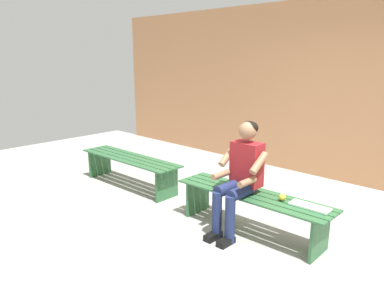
{
  "coord_description": "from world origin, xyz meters",
  "views": [
    {
      "loc": [
        -2.19,
        3.27,
        1.94
      ],
      "look_at": [
        0.79,
        0.15,
        0.81
      ],
      "focal_mm": 34.56,
      "sensor_mm": 36.0,
      "label": 1
    }
  ],
  "objects_px": {
    "person_seated": "(240,174)",
    "apple": "(282,197)",
    "bench_far": "(130,164)",
    "bench_near": "(252,202)",
    "book_open": "(310,207)"
  },
  "relations": [
    {
      "from": "bench_near",
      "to": "bench_far",
      "type": "distance_m",
      "value": 2.25
    },
    {
      "from": "person_seated",
      "to": "book_open",
      "type": "relative_size",
      "value": 3.06
    },
    {
      "from": "bench_far",
      "to": "person_seated",
      "type": "height_order",
      "value": "person_seated"
    },
    {
      "from": "bench_far",
      "to": "bench_near",
      "type": "bearing_deg",
      "value": 180.0
    },
    {
      "from": "book_open",
      "to": "person_seated",
      "type": "bearing_deg",
      "value": 11.45
    },
    {
      "from": "person_seated",
      "to": "apple",
      "type": "bearing_deg",
      "value": -161.99
    },
    {
      "from": "apple",
      "to": "book_open",
      "type": "bearing_deg",
      "value": -175.77
    },
    {
      "from": "person_seated",
      "to": "apple",
      "type": "xyz_separation_m",
      "value": [
        -0.45,
        -0.15,
        -0.2
      ]
    },
    {
      "from": "book_open",
      "to": "bench_far",
      "type": "bearing_deg",
      "value": 0.15
    },
    {
      "from": "person_seated",
      "to": "apple",
      "type": "distance_m",
      "value": 0.52
    },
    {
      "from": "apple",
      "to": "person_seated",
      "type": "bearing_deg",
      "value": 18.01
    },
    {
      "from": "bench_near",
      "to": "person_seated",
      "type": "height_order",
      "value": "person_seated"
    },
    {
      "from": "person_seated",
      "to": "apple",
      "type": "relative_size",
      "value": 16.31
    },
    {
      "from": "person_seated",
      "to": "apple",
      "type": "height_order",
      "value": "person_seated"
    },
    {
      "from": "book_open",
      "to": "apple",
      "type": "bearing_deg",
      "value": 3.04
    }
  ]
}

